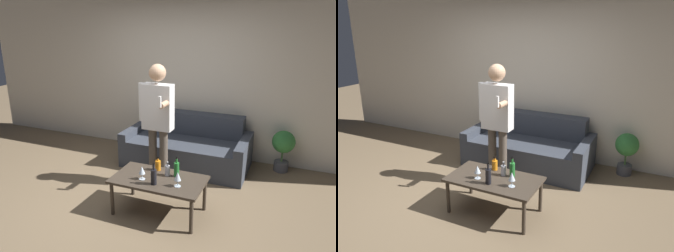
{
  "view_description": "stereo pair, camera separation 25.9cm",
  "coord_description": "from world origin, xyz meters",
  "views": [
    {
      "loc": [
        1.9,
        -3.07,
        2.22
      ],
      "look_at": [
        0.4,
        0.57,
        0.95
      ],
      "focal_mm": 35.0,
      "sensor_mm": 36.0,
      "label": 1
    },
    {
      "loc": [
        2.14,
        -2.96,
        2.22
      ],
      "look_at": [
        0.4,
        0.57,
        0.95
      ],
      "focal_mm": 35.0,
      "sensor_mm": 36.0,
      "label": 2
    }
  ],
  "objects": [
    {
      "name": "wall_back",
      "position": [
        0.0,
        2.1,
        1.35
      ],
      "size": [
        8.0,
        0.06,
        2.7
      ],
      "color": "beige",
      "rests_on": "ground_plane"
    },
    {
      "name": "bottle_orange",
      "position": [
        0.37,
        0.31,
        0.52
      ],
      "size": [
        0.07,
        0.07,
        0.17
      ],
      "color": "orange",
      "rests_on": "coffee_table"
    },
    {
      "name": "coffee_table",
      "position": [
        0.47,
        0.1,
        0.4
      ],
      "size": [
        1.09,
        0.61,
        0.45
      ],
      "color": "#3D3328",
      "rests_on": "ground_plane"
    },
    {
      "name": "couch",
      "position": [
        0.32,
        1.56,
        0.29
      ],
      "size": [
        1.94,
        0.95,
        0.79
      ],
      "color": "#383D47",
      "rests_on": "ground_plane"
    },
    {
      "name": "person_standing_front",
      "position": [
        0.16,
        0.76,
        1.01
      ],
      "size": [
        0.48,
        0.43,
        1.69
      ],
      "color": "brown",
      "rests_on": "ground_plane"
    },
    {
      "name": "bottle_yellow",
      "position": [
        0.48,
        -0.05,
        0.55
      ],
      "size": [
        0.07,
        0.07,
        0.25
      ],
      "color": "black",
      "rests_on": "coffee_table"
    },
    {
      "name": "ground_plane",
      "position": [
        0.0,
        0.0,
        0.0
      ],
      "size": [
        16.0,
        16.0,
        0.0
      ],
      "primitive_type": "plane",
      "color": "#756047"
    },
    {
      "name": "wine_glass_far",
      "position": [
        0.74,
        0.01,
        0.57
      ],
      "size": [
        0.08,
        0.08,
        0.17
      ],
      "color": "silver",
      "rests_on": "coffee_table"
    },
    {
      "name": "bottle_green",
      "position": [
        0.54,
        0.21,
        0.52
      ],
      "size": [
        0.06,
        0.06,
        0.17
      ],
      "color": "silver",
      "rests_on": "coffee_table"
    },
    {
      "name": "bottle_dark",
      "position": [
        0.64,
        0.23,
        0.54
      ],
      "size": [
        0.06,
        0.06,
        0.24
      ],
      "color": "#23752D",
      "rests_on": "coffee_table"
    },
    {
      "name": "wine_glass_near",
      "position": [
        0.3,
        0.01,
        0.56
      ],
      "size": [
        0.08,
        0.08,
        0.16
      ],
      "color": "silver",
      "rests_on": "coffee_table"
    },
    {
      "name": "potted_plant",
      "position": [
        1.75,
        1.87,
        0.41
      ],
      "size": [
        0.34,
        0.34,
        0.65
      ],
      "color": "#4C4C51",
      "rests_on": "ground_plane"
    }
  ]
}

